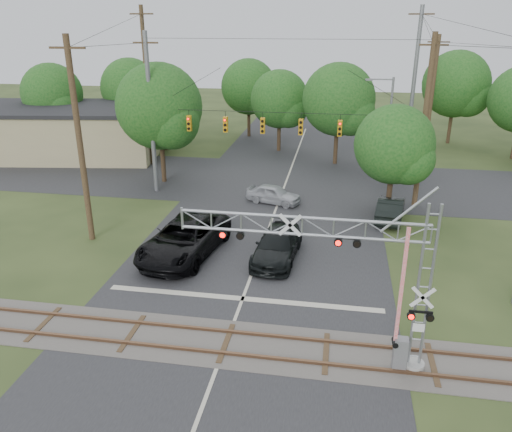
% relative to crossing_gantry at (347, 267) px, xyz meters
% --- Properties ---
extents(ground, '(160.00, 160.00, 0.00)m').
position_rel_crossing_gantry_xyz_m(ground, '(-4.54, -1.64, -4.03)').
color(ground, '#2C3B1B').
rests_on(ground, ground).
extents(road_main, '(14.00, 90.00, 0.02)m').
position_rel_crossing_gantry_xyz_m(road_main, '(-4.54, 8.36, -4.02)').
color(road_main, '#262729').
rests_on(road_main, ground).
extents(road_cross, '(90.00, 12.00, 0.02)m').
position_rel_crossing_gantry_xyz_m(road_cross, '(-4.54, 22.36, -4.02)').
color(road_cross, '#262729').
rests_on(road_cross, ground).
extents(railroad_track, '(90.00, 3.20, 0.17)m').
position_rel_crossing_gantry_xyz_m(railroad_track, '(-4.54, 0.36, -4.00)').
color(railroad_track, '#524B47').
rests_on(railroad_track, ground).
extents(crossing_gantry, '(9.16, 0.84, 6.57)m').
position_rel_crossing_gantry_xyz_m(crossing_gantry, '(0.00, 0.00, 0.00)').
color(crossing_gantry, '#999893').
rests_on(crossing_gantry, ground).
extents(traffic_signal_span, '(19.34, 0.36, 11.50)m').
position_rel_crossing_gantry_xyz_m(traffic_signal_span, '(-3.63, 18.36, 1.64)').
color(traffic_signal_span, slate).
rests_on(traffic_signal_span, ground).
extents(pickup_black, '(4.22, 7.41, 1.95)m').
position_rel_crossing_gantry_xyz_m(pickup_black, '(-8.58, 7.97, -3.05)').
color(pickup_black, black).
rests_on(pickup_black, ground).
extents(car_dark, '(2.56, 5.48, 1.55)m').
position_rel_crossing_gantry_xyz_m(car_dark, '(-3.50, 8.38, -3.25)').
color(car_dark, black).
rests_on(car_dark, ground).
extents(sedan_silver, '(4.16, 2.62, 1.32)m').
position_rel_crossing_gantry_xyz_m(sedan_silver, '(-4.88, 17.15, -3.37)').
color(sedan_silver, '#A5A8AD').
rests_on(sedan_silver, ground).
extents(suv_dark, '(2.31, 4.79, 1.51)m').
position_rel_crossing_gantry_xyz_m(suv_dark, '(3.03, 15.27, -3.27)').
color(suv_dark, black).
rests_on(suv_dark, ground).
extents(commercial_building, '(20.95, 12.72, 4.62)m').
position_rel_crossing_gantry_xyz_m(commercial_building, '(-27.25, 27.41, -1.71)').
color(commercial_building, tan).
rests_on(commercial_building, ground).
extents(streetlight, '(2.17, 0.23, 8.14)m').
position_rel_crossing_gantry_xyz_m(streetlight, '(3.09, 24.01, 0.52)').
color(streetlight, slate).
rests_on(streetlight, ground).
extents(utility_poles, '(27.06, 29.85, 13.31)m').
position_rel_crossing_gantry_xyz_m(utility_poles, '(-2.37, 20.80, 2.20)').
color(utility_poles, '#3A261B').
rests_on(utility_poles, ground).
extents(treeline, '(53.41, 27.94, 9.44)m').
position_rel_crossing_gantry_xyz_m(treeline, '(-3.72, 30.78, 1.55)').
color(treeline, '#3A2A1A').
rests_on(treeline, ground).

